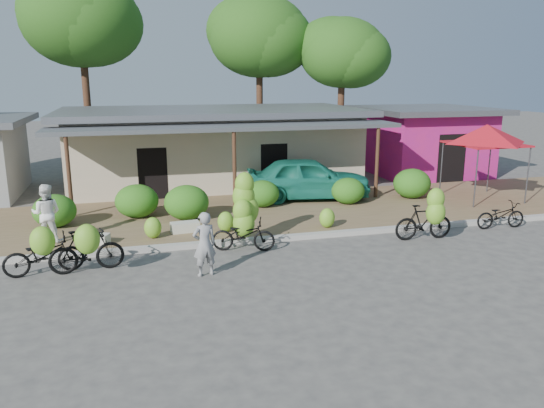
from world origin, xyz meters
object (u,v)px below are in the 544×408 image
Objects in this scene: tree_near_right at (338,51)px; red_canopy at (486,134)px; bike_far_right at (501,215)px; tree_far_center at (76,18)px; teal_van at (308,178)px; bike_center at (244,219)px; bike_far_left at (43,253)px; sack_near at (185,227)px; tree_center_right at (255,35)px; vendor at (204,244)px; sack_far at (95,239)px; bike_left at (87,249)px; bike_right at (427,218)px; bystander at (46,213)px.

tree_near_right is 2.22× the size of red_canopy.
tree_far_center is at bearing 45.59° from bike_far_right.
tree_far_center is 14.47m from teal_van.
bike_center reaches higher than teal_van.
bike_far_left is 2.30× the size of sack_near.
bike_far_left reaches higher than sack_near.
vendor is at bearing -107.52° from tree_center_right.
tree_near_right is 10.36× the size of sack_far.
tree_near_right reaches higher than sack_near.
bike_far_right is at bearing -94.70° from bike_left.
vendor is 0.34× the size of teal_van.
bike_far_left is at bearing -90.31° from tree_far_center.
sack_near is (2.65, 2.56, -0.36)m from bike_left.
tree_near_right is 16.06m from bike_center.
teal_van is (4.95, 6.74, 0.13)m from vendor.
bike_far_right is (12.44, 0.73, -0.20)m from bike_left.
bike_far_left is 10.44m from bike_right.
vendor is (-9.31, -14.82, -5.22)m from tree_near_right.
bike_right is 0.38× the size of teal_van.
bike_far_left is at bearing 95.86° from bike_far_right.
tree_center_right is 18.92m from bike_left.
bike_center reaches higher than sack_near.
tree_center_right reaches higher than sack_near.
bike_left is at bearing 94.44° from bike_right.
tree_far_center is 5.33× the size of bike_right.
bike_far_right is 9.96m from sack_near.
red_canopy is 4.12× the size of sack_near.
bike_center reaches higher than vendor.
bike_far_left is 2.22m from sack_far.
vendor is 8.36m from teal_van.
sack_far is (-8.00, -13.87, -6.65)m from tree_center_right.
tree_far_center is 5.77× the size of bike_far_right.
bike_right is 2.42× the size of sack_far.
bike_right is at bearing 103.99° from bike_far_right.
red_canopy is 1.89× the size of bike_left.
bike_left is 1.10× the size of bystander.
tree_near_right is 10.63m from red_canopy.
bystander is at bearing 80.79° from bike_right.
red_canopy is 2.09× the size of bike_far_right.
bike_far_right is at bearing -178.55° from bystander.
bike_far_left is (-15.16, -3.94, -2.05)m from red_canopy.
tree_center_right is 15.86m from sack_near.
teal_van is (8.64, -9.58, -6.56)m from tree_far_center.
bike_right is at bearing -140.43° from red_canopy.
sack_far is at bearing -10.06° from bike_left.
red_canopy is 2.19× the size of vendor.
bike_far_left is at bearing -146.29° from sack_near.
tree_center_right is 13.99m from red_canopy.
bike_left is 2.18× the size of sack_near.
bike_right is at bearing -97.08° from bike_left.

